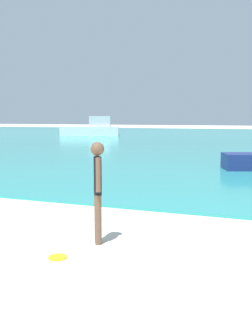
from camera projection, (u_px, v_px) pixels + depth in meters
name	position (u px, v px, depth m)	size (l,w,h in m)	color
water	(239.00, 138.00, 36.36)	(160.00, 60.00, 0.06)	teal
person_standing	(98.00, 186.00, 6.03)	(0.22, 0.32, 1.56)	brown
frisbee	(58.00, 257.00, 5.48)	(0.26, 0.26, 0.03)	yellow
boat_far	(92.00, 129.00, 40.93)	(6.21, 3.88, 2.01)	white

